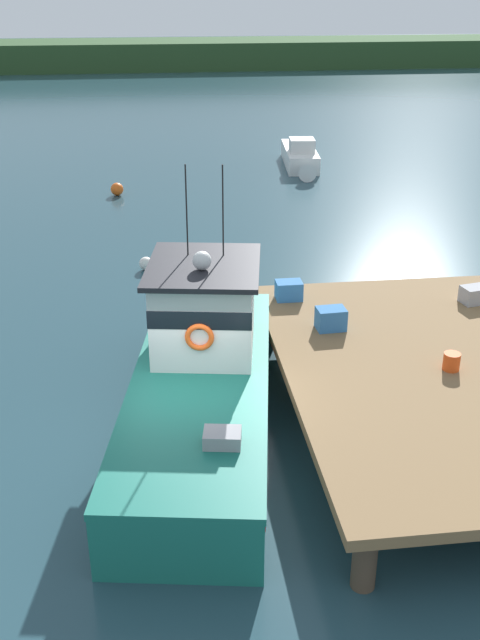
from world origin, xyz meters
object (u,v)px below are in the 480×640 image
moored_boat_far_left (301,157)px  mooring_buoy_channel_marker (117,189)px  bait_bucket (452,362)px  main_fishing_boat (203,372)px  crate_stack_near_edge (331,319)px  mooring_buoy_inshore (146,264)px  crate_single_far (475,295)px  crate_stack_mid_dock (289,290)px

moored_boat_far_left → mooring_buoy_channel_marker: (-8.19, -3.85, -0.21)m
bait_bucket → mooring_buoy_channel_marker: (-6.77, 17.64, -1.12)m
main_fishing_boat → crate_stack_near_edge: size_ratio=16.61×
main_fishing_boat → bait_bucket: (4.66, -0.85, 0.36)m
bait_bucket → mooring_buoy_inshore: bearing=122.0°
crate_single_far → mooring_buoy_channel_marker: crate_single_far is taller
main_fishing_boat → crate_single_far: 6.76m
mooring_buoy_channel_marker → moored_boat_far_left: bearing=25.2°
bait_bucket → mooring_buoy_channel_marker: bait_bucket is taller
crate_stack_mid_dock → bait_bucket: 4.45m
main_fishing_boat → crate_stack_mid_dock: 3.66m
crate_single_far → mooring_buoy_inshore: crate_single_far is taller
mooring_buoy_channel_marker → crate_stack_mid_dock: bearing=-72.7°
main_fishing_boat → mooring_buoy_inshore: main_fishing_boat is taller
mooring_buoy_inshore → mooring_buoy_channel_marker: bearing=97.1°
moored_boat_far_left → crate_stack_mid_dock: bearing=-102.3°
bait_bucket → main_fishing_boat: bearing=169.7°
crate_stack_near_edge → bait_bucket: 2.76m
crate_single_far → crate_stack_near_edge: bearing=-164.9°
main_fishing_boat → crate_stack_near_edge: (2.81, 1.19, 0.43)m
crate_stack_near_edge → crate_single_far: crate_stack_near_edge is taller
bait_bucket → mooring_buoy_inshore: size_ratio=0.84×
bait_bucket → mooring_buoy_inshore: bait_bucket is taller
main_fishing_boat → mooring_buoy_channel_marker: size_ratio=19.81×
mooring_buoy_channel_marker → main_fishing_boat: bearing=-82.8°
crate_stack_near_edge → crate_single_far: (3.59, 0.96, -0.04)m
crate_stack_mid_dock → mooring_buoy_channel_marker: 14.62m
crate_single_far → mooring_buoy_channel_marker: (-8.50, 14.63, -1.14)m
crate_single_far → bait_bucket: bearing=-120.0°
mooring_buoy_channel_marker → crate_stack_near_edge: bearing=-72.5°
crate_single_far → bait_bucket: crate_single_far is taller
crate_stack_near_edge → bait_bucket: (1.85, -2.04, -0.06)m
bait_bucket → mooring_buoy_channel_marker: size_ratio=0.68×
main_fishing_boat → crate_stack_near_edge: bearing=23.1°
mooring_buoy_channel_marker → crate_single_far: bearing=-59.8°
bait_bucket → crate_single_far: bearing=60.0°
moored_boat_far_left → bait_bucket: bearing=-93.8°
main_fishing_boat → mooring_buoy_channel_marker: (-2.11, 16.79, -0.76)m
moored_boat_far_left → mooring_buoy_channel_marker: moored_boat_far_left is taller
moored_boat_far_left → mooring_buoy_inshore: bearing=-120.1°
crate_stack_near_edge → moored_boat_far_left: (3.27, 19.44, -0.97)m
crate_single_far → mooring_buoy_channel_marker: 16.96m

